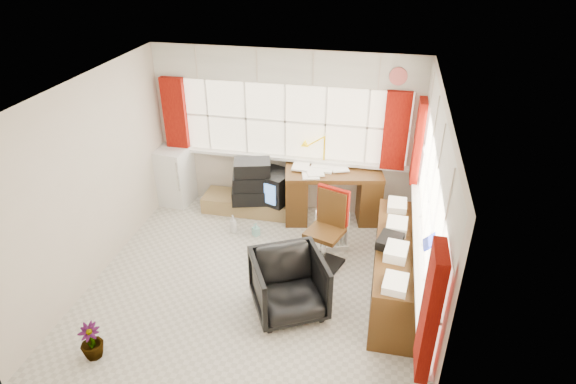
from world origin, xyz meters
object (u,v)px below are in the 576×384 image
desk_lamp (324,144)px  desk (333,191)px  crt_tv (274,186)px  tv_bench (248,204)px  task_chair (329,225)px  credenza (395,267)px  mini_fridge (174,175)px  radiator (334,234)px  office_chair (289,285)px

desk_lamp → desk: bearing=-41.8°
crt_tv → tv_bench: bearing=179.8°
crt_tv → task_chair: bearing=-46.4°
desk → tv_bench: size_ratio=1.09×
desk_lamp → tv_bench: 1.55m
task_chair → crt_tv: task_chair is taller
desk → desk_lamp: bearing=138.2°
task_chair → credenza: size_ratio=0.54×
credenza → crt_tv: 2.40m
task_chair → crt_tv: (-0.99, 1.03, -0.08)m
mini_fridge → credenza: bearing=-24.4°
task_chair → desk_lamp: bearing=101.6°
credenza → desk: bearing=121.0°
task_chair → credenza: bearing=-29.0°
crt_tv → mini_fridge: size_ratio=0.71×
desk → crt_tv: (-0.90, -0.08, 0.03)m
desk → radiator: bearing=-81.2°
radiator → crt_tv: (-1.03, 0.76, 0.24)m
radiator → tv_bench: size_ratio=0.44×
radiator → tv_bench: (-1.45, 0.76, -0.12)m
radiator → credenza: (0.83, -0.76, 0.14)m
desk_lamp → office_chair: desk_lamp is taller
task_chair → tv_bench: size_ratio=0.77×
desk → credenza: desk is taller
desk → office_chair: desk is taller
radiator → crt_tv: size_ratio=0.92×
task_chair → mini_fridge: (-2.66, 1.12, -0.11)m
desk → task_chair: task_chair is taller
desk → radiator: 0.87m
desk_lamp → task_chair: 1.42m
radiator → mini_fridge: 2.83m
radiator → tv_bench: 1.64m
desk_lamp → credenza: 2.22m
desk_lamp → mini_fridge: 2.50m
credenza → tv_bench: (-2.28, 1.52, -0.27)m
credenza → task_chair: bearing=151.0°
task_chair → tv_bench: (-1.41, 1.04, -0.45)m
office_chair → radiator: (0.36, 1.31, -0.12)m
office_chair → tv_bench: 2.35m
task_chair → radiator: bearing=81.1°
tv_bench → credenza: bearing=-33.7°
task_chair → radiator: size_ratio=1.76×
radiator → tv_bench: bearing=152.4°
desk → credenza: 1.87m
credenza → crt_tv: size_ratio=3.03×
office_chair → desk: bearing=56.6°
radiator → credenza: size_ratio=0.31×
desk → crt_tv: size_ratio=2.32×
desk_lamp → credenza: size_ratio=0.24×
task_chair → mini_fridge: 2.88m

